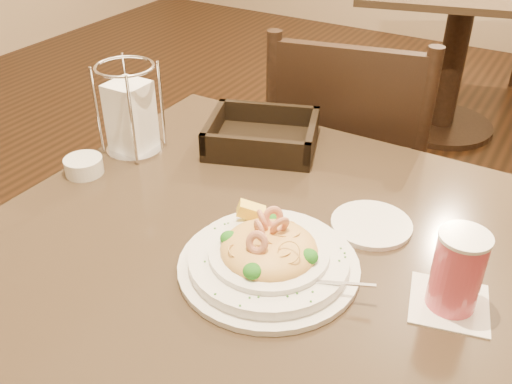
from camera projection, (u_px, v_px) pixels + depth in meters
The scene contains 9 objects.
main_table at pixel (251, 330), 1.11m from camera, with size 0.90×0.90×0.73m.
background_table at pixel (458, 32), 2.69m from camera, with size 1.10×1.10×0.73m.
dining_chair_near at pixel (347, 176), 1.60m from camera, with size 0.50×0.50×0.93m.
pasta_bowl at pixel (269, 256), 0.90m from camera, with size 0.32×0.29×0.09m.
drink_glass at pixel (457, 272), 0.81m from camera, with size 0.14×0.14×0.13m.
bread_basket at pixel (262, 138), 1.25m from camera, with size 0.28×0.26×0.06m.
napkin_caddy at pixel (131, 115), 1.20m from camera, with size 0.12×0.12×0.20m.
side_plate at pixel (371, 224), 1.01m from camera, with size 0.14×0.14×0.01m, color white.
butter_ramekin at pixel (84, 166), 1.15m from camera, with size 0.08×0.08×0.03m, color white.
Camera 1 is at (0.41, -0.67, 1.33)m, focal length 40.00 mm.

